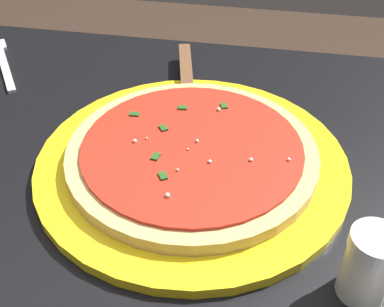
{
  "coord_description": "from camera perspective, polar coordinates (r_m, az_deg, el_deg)",
  "views": [
    {
      "loc": [
        0.06,
        -0.38,
        1.14
      ],
      "look_at": [
        -0.03,
        0.05,
        0.79
      ],
      "focal_mm": 44.01,
      "sensor_mm": 36.0,
      "label": 1
    }
  ],
  "objects": [
    {
      "name": "fork",
      "position": [
        0.85,
        -21.91,
        10.35
      ],
      "size": [
        0.12,
        0.16,
        0.0
      ],
      "color": "silver",
      "rests_on": "restaurant_table"
    },
    {
      "name": "pizza",
      "position": [
        0.56,
        -0.0,
        0.19
      ],
      "size": [
        0.3,
        0.3,
        0.02
      ],
      "color": "#DBB26B",
      "rests_on": "serving_plate"
    },
    {
      "name": "serving_plate",
      "position": [
        0.57,
        -0.0,
        -1.07
      ],
      "size": [
        0.37,
        0.37,
        0.01
      ],
      "primitive_type": "cylinder",
      "color": "yellow",
      "rests_on": "restaurant_table"
    },
    {
      "name": "parmesan_shaker",
      "position": [
        0.45,
        20.62,
        -12.54
      ],
      "size": [
        0.05,
        0.05,
        0.07
      ],
      "color": "silver",
      "rests_on": "restaurant_table"
    },
    {
      "name": "restaurant_table",
      "position": [
        0.65,
        1.47,
        -15.11
      ],
      "size": [
        0.98,
        0.77,
        0.77
      ],
      "color": "black",
      "rests_on": "ground_plane"
    },
    {
      "name": "pizza_server",
      "position": [
        0.7,
        -0.64,
        8.73
      ],
      "size": [
        0.09,
        0.22,
        0.01
      ],
      "color": "silver",
      "rests_on": "serving_plate"
    }
  ]
}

